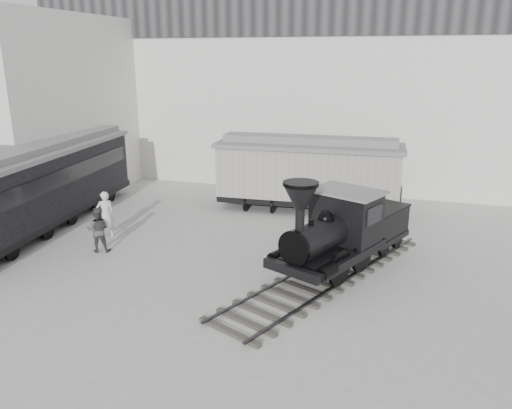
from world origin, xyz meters
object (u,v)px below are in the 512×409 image
(locomotive, at_px, (340,235))
(visitor_b, at_px, (98,230))
(passenger_coach, at_px, (41,185))
(visitor_a, at_px, (105,214))
(boxcar, at_px, (308,172))

(locomotive, distance_m, visitor_b, 8.88)
(locomotive, distance_m, passenger_coach, 12.74)
(locomotive, height_order, visitor_b, locomotive)
(visitor_b, bearing_deg, visitor_a, -86.62)
(locomotive, bearing_deg, boxcar, 133.85)
(boxcar, bearing_deg, visitor_a, -142.56)
(boxcar, height_order, visitor_a, boxcar)
(visitor_a, bearing_deg, visitor_b, 72.10)
(boxcar, relative_size, visitor_b, 5.08)
(boxcar, bearing_deg, locomotive, -72.85)
(locomotive, relative_size, visitor_a, 5.19)
(boxcar, bearing_deg, passenger_coach, -153.90)
(visitor_a, xyz_separation_m, visitor_b, (0.64, -1.48, -0.09))
(locomotive, bearing_deg, visitor_b, -150.34)
(boxcar, xyz_separation_m, visitor_a, (-7.09, -5.98, -0.90))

